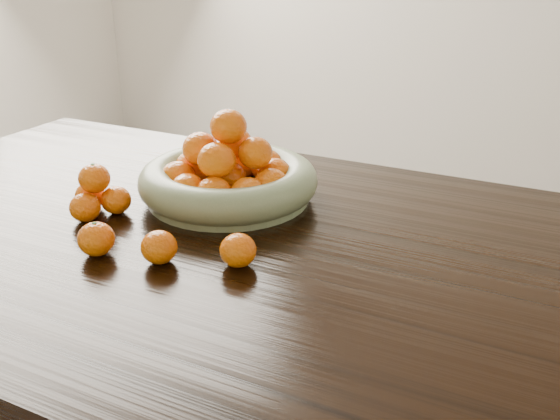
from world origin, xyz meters
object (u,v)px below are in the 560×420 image
at_px(loose_orange_0, 96,239).
at_px(dining_table, 287,293).
at_px(orange_pyramid, 96,195).
at_px(fruit_bowl, 228,177).

bearing_deg(loose_orange_0, dining_table, 30.41).
bearing_deg(orange_pyramid, dining_table, 4.08).
relative_size(fruit_bowl, orange_pyramid, 3.03).
relative_size(fruit_bowl, loose_orange_0, 5.84).
height_order(fruit_bowl, orange_pyramid, fruit_bowl).
height_order(dining_table, fruit_bowl, fruit_bowl).
bearing_deg(fruit_bowl, loose_orange_0, -102.66).
distance_m(fruit_bowl, loose_orange_0, 0.33).
bearing_deg(dining_table, loose_orange_0, -149.59).
relative_size(dining_table, loose_orange_0, 31.77).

